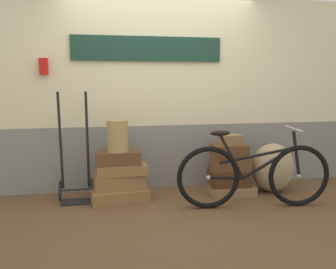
% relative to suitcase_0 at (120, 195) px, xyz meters
% --- Properties ---
extents(ground, '(9.76, 5.20, 0.06)m').
position_rel_suitcase_0_xyz_m(ground, '(0.59, -0.28, -0.10)').
color(ground, brown).
extents(station_building, '(7.76, 0.74, 2.54)m').
position_rel_suitcase_0_xyz_m(station_building, '(0.60, 0.57, 1.20)').
color(station_building, gray).
rests_on(station_building, ground).
extents(suitcase_0, '(0.72, 0.45, 0.15)m').
position_rel_suitcase_0_xyz_m(suitcase_0, '(0.00, 0.00, 0.00)').
color(suitcase_0, olive).
rests_on(suitcase_0, ground).
extents(suitcase_1, '(0.62, 0.39, 0.18)m').
position_rel_suitcase_0_xyz_m(suitcase_1, '(-0.01, 0.03, 0.17)').
color(suitcase_1, olive).
rests_on(suitcase_1, suitcase_0).
extents(suitcase_2, '(0.60, 0.32, 0.11)m').
position_rel_suitcase_0_xyz_m(suitcase_2, '(0.03, 0.01, 0.32)').
color(suitcase_2, olive).
rests_on(suitcase_2, suitcase_1).
extents(suitcase_3, '(0.54, 0.28, 0.16)m').
position_rel_suitcase_0_xyz_m(suitcase_3, '(-0.01, 0.03, 0.45)').
color(suitcase_3, brown).
rests_on(suitcase_3, suitcase_2).
extents(suitcase_4, '(0.58, 0.43, 0.11)m').
position_rel_suitcase_0_xyz_m(suitcase_4, '(1.43, 0.01, -0.02)').
color(suitcase_4, '#9E754C').
rests_on(suitcase_4, ground).
extents(suitcase_5, '(0.52, 0.39, 0.21)m').
position_rel_suitcase_0_xyz_m(suitcase_5, '(1.40, 0.03, 0.14)').
color(suitcase_5, '#4C2D19').
rests_on(suitcase_5, suitcase_4).
extents(suitcase_6, '(0.50, 0.33, 0.18)m').
position_rel_suitcase_0_xyz_m(suitcase_6, '(1.41, 0.02, 0.34)').
color(suitcase_6, brown).
rests_on(suitcase_6, suitcase_5).
extents(suitcase_7, '(0.44, 0.32, 0.14)m').
position_rel_suitcase_0_xyz_m(suitcase_7, '(1.39, 0.02, 0.50)').
color(suitcase_7, brown).
rests_on(suitcase_7, suitcase_6).
extents(suitcase_8, '(0.26, 0.21, 0.13)m').
position_rel_suitcase_0_xyz_m(suitcase_8, '(1.40, 0.00, 0.63)').
color(suitcase_8, olive).
rests_on(suitcase_8, suitcase_7).
extents(wicker_basket, '(0.25, 0.25, 0.38)m').
position_rel_suitcase_0_xyz_m(wicker_basket, '(-0.01, 0.01, 0.72)').
color(wicker_basket, '#A8844C').
rests_on(wicker_basket, suitcase_3).
extents(luggage_trolley, '(0.39, 0.35, 1.32)m').
position_rel_suitcase_0_xyz_m(luggage_trolley, '(-0.52, 0.13, 0.26)').
color(luggage_trolley, black).
rests_on(luggage_trolley, ground).
extents(burlap_sack, '(0.56, 0.47, 0.64)m').
position_rel_suitcase_0_xyz_m(burlap_sack, '(1.99, 0.01, 0.24)').
color(burlap_sack, tan).
rests_on(burlap_sack, ground).
extents(bicycle, '(1.77, 0.46, 0.92)m').
position_rel_suitcase_0_xyz_m(bicycle, '(1.49, -0.51, 0.30)').
color(bicycle, black).
rests_on(bicycle, ground).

